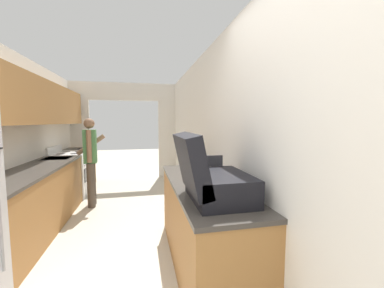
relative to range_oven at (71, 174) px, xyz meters
name	(u,v)px	position (x,y,z in m)	size (l,w,h in m)	color
wall_left	(12,122)	(-0.25, -1.57, 1.05)	(0.38, 7.61, 2.50)	white
wall_right	(210,140)	(2.35, -2.00, 0.80)	(0.06, 7.61, 2.50)	white
wall_far_with_doorway	(125,124)	(1.00, 1.24, 1.00)	(3.03, 0.06, 2.50)	white
counter_left	(46,192)	(-0.01, -1.26, 0.00)	(0.62, 4.07, 0.88)	#9E6B38
counter_right	(202,224)	(2.02, -2.83, -0.01)	(0.62, 2.00, 0.88)	#9E6B38
range_oven	(71,174)	(0.00, 0.00, 0.00)	(0.66, 0.79, 1.02)	white
person	(91,160)	(0.53, -0.72, 0.39)	(0.51, 0.40, 1.56)	#4C4238
suitcase	(210,178)	(1.94, -3.37, 0.61)	(0.56, 0.64, 0.54)	black
book_stack	(204,178)	(2.05, -2.79, 0.47)	(0.26, 0.29, 0.06)	red
knife	(80,148)	(0.03, 0.69, 0.44)	(0.19, 0.32, 0.02)	#B7B7BC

